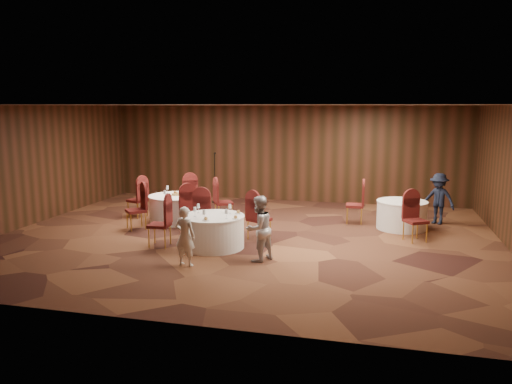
% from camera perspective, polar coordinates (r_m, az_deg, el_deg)
% --- Properties ---
extents(ground, '(12.00, 12.00, 0.00)m').
position_cam_1_polar(ground, '(12.28, -1.13, -5.18)').
color(ground, black).
rests_on(ground, ground).
extents(room_shell, '(12.00, 12.00, 12.00)m').
position_cam_1_polar(room_shell, '(11.92, -1.17, 3.98)').
color(room_shell, silver).
rests_on(room_shell, ground).
extents(table_main, '(1.43, 1.43, 0.74)m').
position_cam_1_polar(table_main, '(11.37, -4.94, -4.49)').
color(table_main, white).
rests_on(table_main, ground).
extents(table_left, '(1.48, 1.48, 0.74)m').
position_cam_1_polar(table_left, '(13.99, -9.13, -1.86)').
color(table_left, white).
rests_on(table_left, ground).
extents(table_right, '(1.30, 1.30, 0.74)m').
position_cam_1_polar(table_right, '(13.57, 16.31, -2.50)').
color(table_right, white).
rests_on(table_right, ground).
extents(chairs_main, '(2.71, 1.84, 1.00)m').
position_cam_1_polar(chairs_main, '(12.02, -5.46, -3.10)').
color(chairs_main, '#3B0B0E').
rests_on(chairs_main, ground).
extents(chairs_left, '(3.22, 3.09, 1.00)m').
position_cam_1_polar(chairs_left, '(14.01, -9.15, -1.32)').
color(chairs_left, '#3B0B0E').
rests_on(chairs_left, ground).
extents(chairs_right, '(2.12, 2.19, 1.00)m').
position_cam_1_polar(chairs_right, '(13.14, 14.30, -2.25)').
color(chairs_right, '#3B0B0E').
rests_on(chairs_right, ground).
extents(tabletop_main, '(1.12, 1.00, 0.22)m').
position_cam_1_polar(tabletop_main, '(11.13, -4.40, -2.32)').
color(tabletop_main, silver).
rests_on(tabletop_main, table_main).
extents(tabletop_left, '(0.83, 0.81, 0.22)m').
position_cam_1_polar(tabletop_left, '(13.91, -9.21, -0.06)').
color(tabletop_left, silver).
rests_on(tabletop_left, table_left).
extents(tabletop_right, '(0.08, 0.08, 0.22)m').
position_cam_1_polar(tabletop_right, '(13.26, 17.50, -0.54)').
color(tabletop_right, silver).
rests_on(tabletop_right, table_right).
extents(mic_stand, '(0.24, 0.24, 1.66)m').
position_cam_1_polar(mic_stand, '(16.64, -4.72, 0.50)').
color(mic_stand, black).
rests_on(mic_stand, ground).
extents(woman_a, '(0.49, 0.36, 1.22)m').
position_cam_1_polar(woman_a, '(10.10, -8.11, -5.03)').
color(woman_a, white).
rests_on(woman_a, ground).
extents(woman_b, '(0.79, 0.84, 1.37)m').
position_cam_1_polar(woman_b, '(10.30, 0.31, -4.20)').
color(woman_b, silver).
rests_on(woman_b, ground).
extents(man_c, '(1.03, 0.88, 1.39)m').
position_cam_1_polar(man_c, '(14.38, 20.13, -0.73)').
color(man_c, black).
rests_on(man_c, ground).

